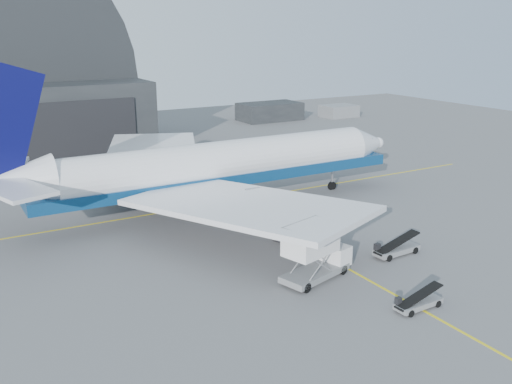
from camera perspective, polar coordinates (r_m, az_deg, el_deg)
ground at (r=54.62m, az=6.82°, el=-6.32°), size 200.00×200.00×0.00m
taxi_lines at (r=64.49m, az=0.08°, el=-2.62°), size 80.00×42.12×0.02m
distant_bldg_a at (r=133.10m, az=1.37°, el=7.20°), size 14.00×8.00×4.00m
distant_bldg_b at (r=139.51m, az=8.26°, el=7.45°), size 8.00×6.00×2.80m
airliner at (r=65.92m, az=-4.88°, el=2.47°), size 53.29×51.67×18.70m
catering_truck at (r=48.69m, az=5.91°, el=-6.09°), size 7.38×4.32×4.78m
pushback_tug at (r=58.25m, az=3.91°, el=-4.03°), size 4.54×3.36×1.88m
belt_loader_a at (r=46.13m, az=15.87°, el=-10.59°), size 4.34×1.63×1.65m
belt_loader_b at (r=55.76m, az=13.81°, el=-5.55°), size 5.13×1.99×1.94m
traffic_cone at (r=54.84m, az=5.87°, el=-5.92°), size 0.35×0.35×0.51m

